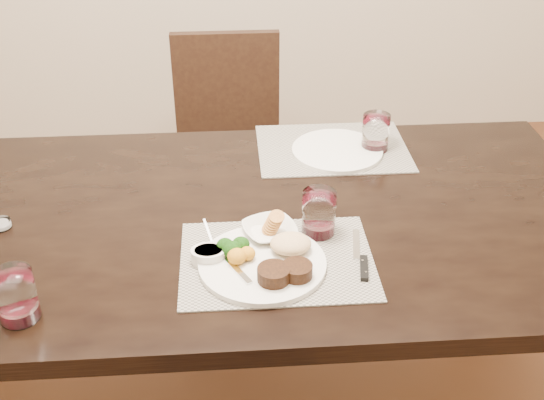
{
  "coord_description": "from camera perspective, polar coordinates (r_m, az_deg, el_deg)",
  "views": [
    {
      "loc": [
        -0.0,
        -1.5,
        1.74
      ],
      "look_at": [
        0.1,
        -0.04,
        0.82
      ],
      "focal_mm": 45.0,
      "sensor_mm": 36.0,
      "label": 1
    }
  ],
  "objects": [
    {
      "name": "dinner_plate",
      "position": [
        1.6,
        -0.3,
        -5.1
      ],
      "size": [
        0.3,
        0.3,
        0.05
      ],
      "rotation": [
        0.0,
        0.0,
        -0.35
      ],
      "color": "silver",
      "rests_on": "placemat_near"
    },
    {
      "name": "far_plate",
      "position": [
        2.1,
        5.47,
        4.14
      ],
      "size": [
        0.28,
        0.28,
        0.01
      ],
      "primitive_type": "cylinder",
      "color": "silver",
      "rests_on": "placemat_far"
    },
    {
      "name": "placemat_near",
      "position": [
        1.63,
        0.42,
        -5.07
      ],
      "size": [
        0.46,
        0.34,
        0.0
      ],
      "primitive_type": "cube",
      "color": "gray",
      "rests_on": "dining_table"
    },
    {
      "name": "steak_knife",
      "position": [
        1.63,
        7.55,
        -5.17
      ],
      "size": [
        0.04,
        0.21,
        0.01
      ],
      "rotation": [
        0.0,
        0.0,
        -0.16
      ],
      "color": "silver",
      "rests_on": "placemat_near"
    },
    {
      "name": "placemat_far",
      "position": [
        2.13,
        5.07,
        4.35
      ],
      "size": [
        0.46,
        0.34,
        0.0
      ],
      "primitive_type": "cube",
      "color": "gray",
      "rests_on": "dining_table"
    },
    {
      "name": "sauce_ramekin",
      "position": [
        1.63,
        -5.33,
        -4.56
      ],
      "size": [
        0.08,
        0.13,
        0.07
      ],
      "rotation": [
        0.0,
        0.0,
        0.36
      ],
      "color": "silver",
      "rests_on": "placemat_near"
    },
    {
      "name": "salt_cellar",
      "position": [
        1.88,
        -21.68,
        -1.91
      ],
      "size": [
        0.05,
        0.05,
        0.02
      ],
      "rotation": [
        0.0,
        0.0,
        -0.36
      ],
      "color": "silver",
      "rests_on": "dining_table"
    },
    {
      "name": "chair_far",
      "position": [
        2.73,
        -3.66,
        5.2
      ],
      "size": [
        0.42,
        0.42,
        0.9
      ],
      "color": "black",
      "rests_on": "ground"
    },
    {
      "name": "wine_glass_side",
      "position": [
        1.55,
        -20.59,
        -7.7
      ],
      "size": [
        0.09,
        0.09,
        0.12
      ],
      "rotation": [
        0.0,
        0.0,
        -0.12
      ],
      "color": "silver",
      "rests_on": "dining_table"
    },
    {
      "name": "wine_glass_near",
      "position": [
        1.7,
        3.93,
        -1.26
      ],
      "size": [
        0.08,
        0.08,
        0.12
      ],
      "rotation": [
        0.0,
        0.0,
        0.03
      ],
      "color": "silver",
      "rests_on": "placemat_near"
    },
    {
      "name": "dining_table",
      "position": [
        1.85,
        -3.3,
        -3.4
      ],
      "size": [
        2.0,
        1.0,
        0.75
      ],
      "color": "black",
      "rests_on": "ground"
    },
    {
      "name": "cracker_bowl",
      "position": [
        1.7,
        -0.2,
        -2.56
      ],
      "size": [
        0.17,
        0.17,
        0.06
      ],
      "rotation": [
        0.0,
        0.0,
        0.35
      ],
      "color": "silver",
      "rests_on": "placemat_near"
    },
    {
      "name": "wine_glass_far",
      "position": [
        2.11,
        8.66,
        5.46
      ],
      "size": [
        0.08,
        0.08,
        0.11
      ],
      "rotation": [
        0.0,
        0.0,
        -0.39
      ],
      "color": "silver",
      "rests_on": "placemat_far"
    },
    {
      "name": "napkin_fork",
      "position": [
        1.6,
        -3.04,
        -5.52
      ],
      "size": [
        0.17,
        0.21,
        0.02
      ],
      "rotation": [
        0.0,
        0.0,
        0.49
      ],
      "color": "white",
      "rests_on": "placemat_near"
    }
  ]
}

